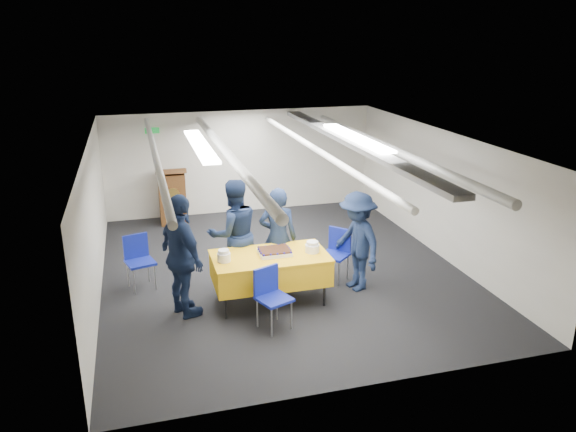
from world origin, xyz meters
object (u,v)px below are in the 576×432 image
at_px(podium, 172,196).
at_px(chair_near, 270,292).
at_px(chair_right, 337,249).
at_px(sailor_c, 182,257).
at_px(sailor_d, 357,241).
at_px(sheet_cake, 275,252).
at_px(sailor_a, 278,238).
at_px(serving_table, 270,268).
at_px(chair_left, 138,256).
at_px(sailor_b, 234,234).

distance_m(podium, chair_near, 4.97).
xyz_separation_m(podium, chair_right, (2.39, -3.63, -0.08)).
bearing_deg(sailor_c, sailor_d, -109.10).
bearing_deg(sheet_cake, sailor_a, 70.16).
relative_size(sheet_cake, chair_right, 0.56).
xyz_separation_m(sheet_cake, podium, (-1.21, 4.13, -0.20)).
xyz_separation_m(serving_table, sheet_cake, (0.08, 0.02, 0.25)).
xyz_separation_m(podium, chair_left, (-0.78, -3.06, -0.08)).
height_order(serving_table, chair_near, chair_near).
bearing_deg(chair_left, sheet_cake, -28.37).
xyz_separation_m(chair_near, sailor_a, (0.44, 1.26, 0.30)).
bearing_deg(serving_table, sailor_c, -177.15).
distance_m(sailor_b, sailor_d, 1.96).
distance_m(serving_table, chair_near, 0.74).
bearing_deg(sailor_c, podium, -24.70).
height_order(serving_table, sailor_b, sailor_b).
distance_m(serving_table, sailor_b, 0.90).
bearing_deg(sheet_cake, sailor_b, 124.46).
bearing_deg(chair_near, sheet_cake, 71.41).
relative_size(sheet_cake, podium, 0.39).
xyz_separation_m(serving_table, sailor_b, (-0.41, 0.73, 0.33)).
height_order(sailor_c, sailor_d, sailor_c).
bearing_deg(chair_near, sailor_a, 70.90).
distance_m(sailor_a, sailor_b, 0.70).
height_order(sailor_a, sailor_b, sailor_b).
bearing_deg(chair_right, chair_near, -139.17).
height_order(sheet_cake, sailor_d, sailor_d).
distance_m(serving_table, sailor_c, 1.35).
xyz_separation_m(chair_left, sailor_c, (0.61, -1.16, 0.38)).
bearing_deg(sailor_a, chair_right, -160.36).
height_order(chair_near, chair_left, same).
relative_size(sheet_cake, chair_left, 0.56).
height_order(chair_near, chair_right, same).
bearing_deg(sheet_cake, serving_table, -165.38).
xyz_separation_m(sailor_b, sailor_d, (1.85, -0.64, -0.09)).
height_order(chair_right, sailor_a, sailor_a).
height_order(sheet_cake, chair_right, chair_right).
height_order(chair_near, sailor_a, sailor_a).
xyz_separation_m(podium, sailor_d, (2.57, -4.06, 0.19)).
relative_size(sailor_b, sailor_c, 0.97).
distance_m(sheet_cake, chair_near, 0.83).
height_order(chair_near, sailor_c, sailor_c).
relative_size(chair_near, sailor_c, 0.47).
bearing_deg(sailor_c, sheet_cake, -108.87).
relative_size(chair_left, sailor_d, 0.54).
distance_m(sheet_cake, podium, 4.31).
bearing_deg(chair_near, serving_table, 76.51).
relative_size(podium, sailor_c, 0.68).
distance_m(sailor_c, sailor_d, 2.75).
height_order(chair_left, sailor_c, sailor_c).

